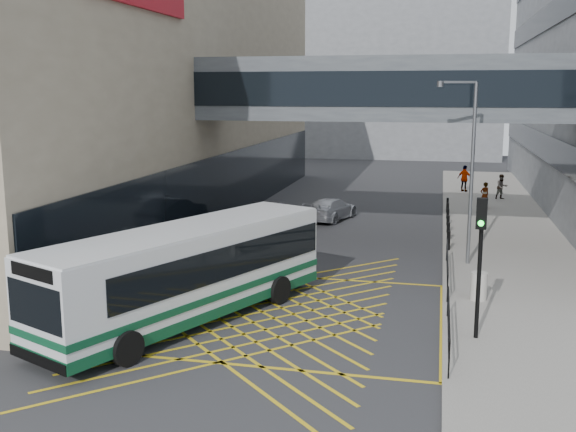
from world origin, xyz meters
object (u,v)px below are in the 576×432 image
Objects in this scene: car_silver at (331,208)px; car_dark at (269,216)px; traffic_light at (480,248)px; street_lamp at (468,162)px; pedestrian_c at (465,179)px; bus at (190,271)px; pedestrian_b at (502,187)px; litter_bin at (479,286)px; pedestrian_a at (485,195)px; car_white at (199,244)px.

car_dark is at bearing 68.17° from car_silver.
traffic_light is 9.24m from street_lamp.
car_silver is at bearing 119.46° from traffic_light.
pedestrian_c is (0.54, 30.47, -1.82)m from traffic_light.
car_dark is at bearing 132.38° from traffic_light.
car_dark reaches higher than car_silver.
traffic_light is (9.01, -0.15, 1.26)m from bus.
car_silver is 19.91m from traffic_light.
pedestrian_b is at bearing 90.43° from bus.
litter_bin is (7.60, -14.41, -0.03)m from car_silver.
car_dark is 5.14× the size of litter_bin.
traffic_light is at bearing -93.84° from litter_bin.
bus is 10.08m from litter_bin.
pedestrian_b reaches higher than pedestrian_a.
bus is 2.63× the size of traffic_light.
bus is at bearing 101.96° from pedestrian_c.
pedestrian_a reaches higher than car_white.
street_lamp reaches higher than pedestrian_c.
street_lamp is at bearing 93.99° from litter_bin.
pedestrian_a is at bearing 64.03° from street_lamp.
car_silver reaches higher than litter_bin.
car_white is at bearing 91.80° from pedestrian_c.
pedestrian_a is (10.56, 23.42, -0.70)m from bus.
pedestrian_b is at bearing -146.37° from car_dark.
street_lamp reaches higher than car_dark.
street_lamp is 18.93m from pedestrian_b.
pedestrian_c is (10.66, 15.83, 0.32)m from car_dark.
car_white is at bearing 162.96° from litter_bin.
car_silver is (1.68, 18.23, -0.99)m from bus.
street_lamp is 4.55× the size of pedestrian_b.
pedestrian_c is (-2.35, 3.01, 0.11)m from pedestrian_b.
pedestrian_a is 0.85× the size of pedestrian_c.
street_lamp is 21.65m from pedestrian_c.
pedestrian_a reaches higher than litter_bin.
pedestrian_b is (10.22, 9.08, 0.31)m from car_silver.
car_dark is 17.92m from traffic_light.
litter_bin is 0.61× the size of pedestrian_a.
street_lamp is at bearing 98.29° from traffic_light.
pedestrian_a is (1.56, 23.57, -1.96)m from traffic_light.
car_dark is 4.67m from car_silver.
pedestrian_c is (0.63, 21.37, -3.40)m from street_lamp.
bus is at bearing 83.44° from car_dark.
traffic_light reaches higher than litter_bin.
car_white reaches higher than litter_bin.
car_dark is at bearing 85.49° from pedestrian_c.
street_lamp is at bearing 140.16° from car_dark.
litter_bin is 0.52× the size of pedestrian_c.
bus reaches higher than litter_bin.
pedestrian_b is (14.34, 19.89, 0.22)m from car_white.
traffic_light is (10.12, -14.63, 2.13)m from car_dark.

